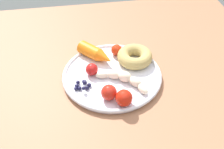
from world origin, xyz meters
name	(u,v)px	position (x,y,z in m)	size (l,w,h in m)	color
dining_table	(131,102)	(0.00, 0.00, 0.62)	(0.91, 0.94, 0.71)	#9B6646
plate	(112,75)	(-0.05, 0.02, 0.72)	(0.28, 0.28, 0.02)	silver
banana	(124,79)	(-0.03, -0.01, 0.74)	(0.13, 0.10, 0.03)	beige
carrot_orange	(96,54)	(-0.09, 0.10, 0.75)	(0.11, 0.11, 0.04)	orange
donut	(135,57)	(0.02, 0.07, 0.74)	(0.10, 0.10, 0.04)	tan
blueberry_pile	(82,85)	(-0.14, -0.02, 0.73)	(0.05, 0.05, 0.02)	#191638
tomato_near	(92,69)	(-0.11, 0.03, 0.74)	(0.04, 0.04, 0.04)	red
tomato_mid	(109,92)	(-0.08, -0.07, 0.75)	(0.04, 0.04, 0.04)	red
tomato_far	(124,98)	(-0.04, -0.09, 0.75)	(0.04, 0.04, 0.04)	red
tomato_extra	(117,50)	(-0.03, 0.11, 0.74)	(0.03, 0.03, 0.03)	red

